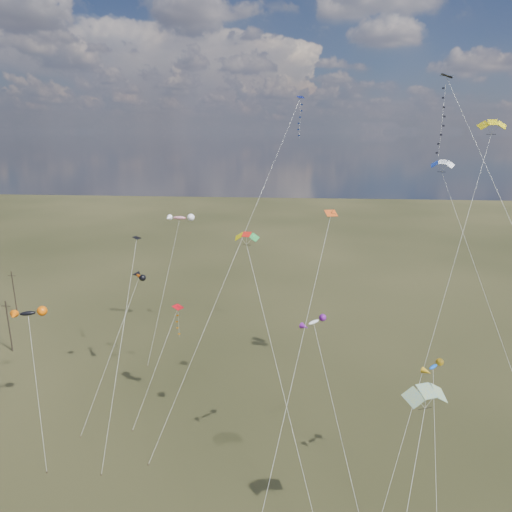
# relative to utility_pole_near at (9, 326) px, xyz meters

# --- Properties ---
(utility_pole_near) EXTENTS (1.40, 0.20, 8.00)m
(utility_pole_near) POSITION_rel_utility_pole_near_xyz_m (0.00, 0.00, 0.00)
(utility_pole_near) COLOR black
(utility_pole_near) RESTS_ON ground
(utility_pole_far) EXTENTS (1.40, 0.20, 8.00)m
(utility_pole_far) POSITION_rel_utility_pole_near_xyz_m (-8.00, 14.00, 0.00)
(utility_pole_far) COLOR black
(utility_pole_far) RESTS_ON ground
(diamond_black_high) EXTENTS (14.83, 17.89, 36.32)m
(diamond_black_high) POSITION_rel_utility_pole_near_xyz_m (54.61, -20.95, 27.04)
(diamond_black_high) COLOR black
(diamond_black_high) RESTS_ON ground
(diamond_navy_tall) EXTENTS (14.83, 22.00, 36.15)m
(diamond_navy_tall) POSITION_rel_utility_pole_near_xyz_m (41.25, -2.43, 26.89)
(diamond_navy_tall) COLOR #091047
(diamond_navy_tall) RESTS_ON ground
(diamond_black_mid) EXTENTS (0.96, 14.32, 20.43)m
(diamond_black_mid) POSITION_rel_utility_pole_near_xyz_m (24.17, -14.27, 10.05)
(diamond_black_mid) COLOR black
(diamond_black_mid) RESTS_ON ground
(diamond_red_low) EXTENTS (5.02, 6.16, 12.82)m
(diamond_red_low) POSITION_rel_utility_pole_near_xyz_m (28.84, -11.87, 6.38)
(diamond_red_low) COLOR red
(diamond_red_low) RESTS_ON ground
(diamond_orange_center) EXTENTS (6.68, 13.60, 25.85)m
(diamond_orange_center) POSITION_rel_utility_pole_near_xyz_m (43.27, -26.38, 14.35)
(diamond_orange_center) COLOR #D14D17
(diamond_orange_center) RESTS_ON ground
(parafoil_yellow) EXTENTS (13.11, 18.02, 33.49)m
(parafoil_yellow) POSITION_rel_utility_pole_near_xyz_m (61.09, -11.04, 28.58)
(parafoil_yellow) COLOR gold
(parafoil_yellow) RESTS_ON ground
(parafoil_blue_white) EXTENTS (9.23, 18.85, 29.37)m
(parafoil_blue_white) POSITION_rel_utility_pole_near_xyz_m (57.90, -7.47, 24.53)
(parafoil_blue_white) COLOR blue
(parafoil_blue_white) RESTS_ON ground
(parafoil_striped) EXTENTS (6.37, 12.24, 16.07)m
(parafoil_striped) POSITION_rel_utility_pole_near_xyz_m (51.09, -31.55, 11.23)
(parafoil_striped) COLOR yellow
(parafoil_striped) RESTS_ON ground
(parafoil_tricolor) EXTENTS (8.67, 14.26, 23.15)m
(parafoil_tricolor) POSITION_rel_utility_pole_near_xyz_m (37.64, -17.64, 18.39)
(parafoil_tricolor) COLOR yellow
(parafoil_tricolor) RESTS_ON ground
(novelty_black_orange) EXTENTS (6.24, 8.61, 13.99)m
(novelty_black_orange) POSITION_rel_utility_pole_near_xyz_m (14.20, -16.65, 9.29)
(novelty_black_orange) COLOR black
(novelty_black_orange) RESTS_ON ground
(novelty_orange_black) EXTENTS (4.73, 13.39, 15.09)m
(novelty_orange_black) POSITION_rel_utility_pole_near_xyz_m (22.88, -6.72, 10.46)
(novelty_orange_black) COLOR #C24603
(novelty_orange_black) RESTS_ON ground
(novelty_white_purple) EXTENTS (6.00, 14.46, 16.05)m
(novelty_white_purple) POSITION_rel_utility_pole_near_xyz_m (44.02, -21.63, 11.47)
(novelty_white_purple) COLOR silver
(novelty_white_purple) RESTS_ON ground
(novelty_redwhite_stripe) EXTENTS (5.00, 10.98, 20.04)m
(novelty_redwhite_stripe) POSITION_rel_utility_pole_near_xyz_m (24.70, 7.25, 15.31)
(novelty_redwhite_stripe) COLOR red
(novelty_redwhite_stripe) RESTS_ON ground
(novelty_blue_yellow) EXTENTS (2.61, 12.51, 13.20)m
(novelty_blue_yellow) POSITION_rel_utility_pole_near_xyz_m (54.00, -23.51, 8.63)
(novelty_blue_yellow) COLOR #0F4BBA
(novelty_blue_yellow) RESTS_ON ground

